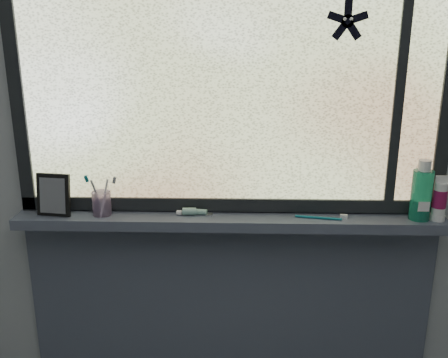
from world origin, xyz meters
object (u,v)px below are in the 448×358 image
vanity_mirror (53,195)px  toothbrush_cup (102,203)px  cream_tube (440,197)px  mouthwash_bottle (422,190)px

vanity_mirror → toothbrush_cup: 0.18m
vanity_mirror → cream_tube: size_ratio=1.32×
vanity_mirror → cream_tube: bearing=7.6°
mouthwash_bottle → cream_tube: size_ratio=1.53×
vanity_mirror → cream_tube: vanity_mirror is taller
vanity_mirror → cream_tube: 1.42m
cream_tube → mouthwash_bottle: bearing=173.4°
toothbrush_cup → mouthwash_bottle: size_ratio=0.49×
vanity_mirror → mouthwash_bottle: mouthwash_bottle is taller
vanity_mirror → mouthwash_bottle: 1.36m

